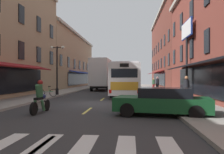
# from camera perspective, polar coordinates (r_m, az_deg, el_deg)

# --- Properties ---
(ground_plane) EXTENTS (34.80, 80.00, 0.10)m
(ground_plane) POSITION_cam_1_polar(r_m,az_deg,el_deg) (15.77, -3.75, -6.81)
(ground_plane) COLOR #333335
(lane_centre_dashes) EXTENTS (0.14, 73.90, 0.01)m
(lane_centre_dashes) POSITION_cam_1_polar(r_m,az_deg,el_deg) (15.52, -3.88, -6.72)
(lane_centre_dashes) COLOR #DBCC4C
(lane_centre_dashes) RESTS_ON ground
(crosswalk_near) EXTENTS (7.10, 2.80, 0.01)m
(crosswalk_near) POSITION_cam_1_polar(r_m,az_deg,el_deg) (6.22, -18.17, -16.66)
(crosswalk_near) COLOR silver
(crosswalk_near) RESTS_ON ground
(sidewalk_left) EXTENTS (3.00, 80.00, 0.14)m
(sidewalk_left) POSITION_cam_1_polar(r_m,az_deg,el_deg) (17.62, -23.18, -5.71)
(sidewalk_left) COLOR gray
(sidewalk_left) RESTS_ON ground
(sidewalk_right) EXTENTS (3.00, 80.00, 0.14)m
(sidewalk_right) POSITION_cam_1_polar(r_m,az_deg,el_deg) (15.99, 17.79, -6.28)
(sidewalk_right) COLOR gray
(sidewalk_right) RESTS_ON ground
(billboard_sign) EXTENTS (0.40, 3.30, 6.44)m
(billboard_sign) POSITION_cam_1_polar(r_m,az_deg,el_deg) (20.51, 18.29, 9.24)
(billboard_sign) COLOR black
(billboard_sign) RESTS_ON sidewalk_right
(transit_bus) EXTENTS (2.66, 11.19, 3.10)m
(transit_bus) POSITION_cam_1_polar(r_m,az_deg,el_deg) (23.19, 3.50, -0.53)
(transit_bus) COLOR white
(transit_bus) RESTS_ON ground
(box_truck) EXTENTS (2.59, 7.22, 4.30)m
(box_truck) POSITION_cam_1_polar(r_m,az_deg,el_deg) (31.52, -2.67, 0.56)
(box_truck) COLOR black
(box_truck) RESTS_ON ground
(sedan_near) EXTENTS (4.57, 2.62, 1.30)m
(sedan_near) POSITION_cam_1_polar(r_m,az_deg,el_deg) (10.84, 12.64, -5.98)
(sedan_near) COLOR #144723
(sedan_near) RESTS_ON ground
(sedan_mid) EXTENTS (2.01, 4.68, 1.37)m
(sedan_mid) POSITION_cam_1_polar(r_m,az_deg,el_deg) (41.35, -0.95, -1.66)
(sedan_mid) COLOR #144723
(sedan_mid) RESTS_ON ground
(motorcycle_rider) EXTENTS (0.62, 2.07, 1.66)m
(motorcycle_rider) POSITION_cam_1_polar(r_m,az_deg,el_deg) (11.91, -17.61, -5.29)
(motorcycle_rider) COLOR black
(motorcycle_rider) RESTS_ON ground
(bicycle_near) EXTENTS (1.68, 0.54, 0.91)m
(bicycle_near) POSITION_cam_1_polar(r_m,az_deg,el_deg) (20.34, -16.01, -3.75)
(bicycle_near) COLOR black
(bicycle_near) RESTS_ON sidewalk_left
(pedestrian_near) EXTENTS (0.39, 0.52, 1.74)m
(pedestrian_near) POSITION_cam_1_polar(r_m,az_deg,el_deg) (24.80, 11.37, -1.82)
(pedestrian_near) COLOR black
(pedestrian_near) RESTS_ON sidewalk_right
(pedestrian_mid) EXTENTS (0.36, 0.36, 1.74)m
(pedestrian_mid) POSITION_cam_1_polar(r_m,az_deg,el_deg) (16.25, 18.25, -2.76)
(pedestrian_mid) COLOR #33663F
(pedestrian_mid) RESTS_ON sidewalk_right
(pedestrian_rear) EXTENTS (0.36, 0.36, 1.57)m
(pedestrian_rear) POSITION_cam_1_polar(r_m,az_deg,el_deg) (30.93, 10.41, -1.72)
(pedestrian_rear) COLOR maroon
(pedestrian_rear) RESTS_ON sidewalk_right
(street_lamp_twin) EXTENTS (1.42, 0.32, 4.69)m
(street_lamp_twin) POSITION_cam_1_polar(r_m,az_deg,el_deg) (22.33, -13.65, 2.34)
(street_lamp_twin) COLOR black
(street_lamp_twin) RESTS_ON sidewalk_left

